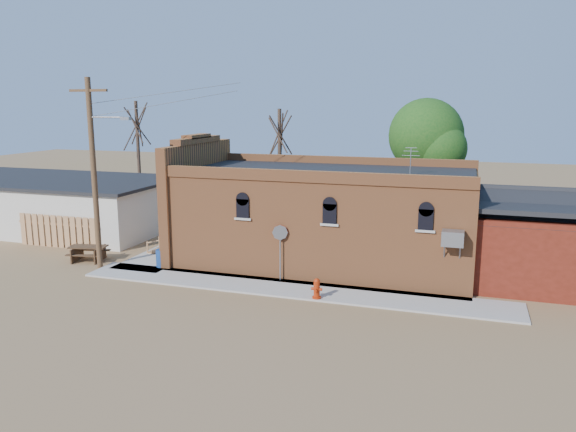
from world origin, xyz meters
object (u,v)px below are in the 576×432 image
(fire_hydrant, at_px, (317,288))
(picnic_table, at_px, (88,251))
(utility_pole, at_px, (95,170))
(trash_barrel, at_px, (162,258))
(stop_sign, at_px, (280,238))
(brick_bar, at_px, (320,216))

(fire_hydrant, height_order, picnic_table, fire_hydrant)
(utility_pole, xyz_separation_m, trash_barrel, (2.84, 0.86, -4.27))
(fire_hydrant, distance_m, picnic_table, 12.66)
(fire_hydrant, relative_size, stop_sign, 0.33)
(utility_pole, bearing_deg, stop_sign, 3.83)
(fire_hydrant, relative_size, trash_barrel, 0.98)
(brick_bar, xyz_separation_m, utility_pole, (-9.79, -4.29, 2.43))
(utility_pole, height_order, trash_barrel, utility_pole)
(stop_sign, height_order, trash_barrel, stop_sign)
(brick_bar, xyz_separation_m, trash_barrel, (-6.94, -3.43, -1.83))
(utility_pole, distance_m, fire_hydrant, 11.99)
(fire_hydrant, bearing_deg, utility_pole, 167.07)
(fire_hydrant, bearing_deg, trash_barrel, 159.24)
(trash_barrel, height_order, picnic_table, trash_barrel)
(stop_sign, xyz_separation_m, trash_barrel, (-6.12, 0.26, -1.51))
(trash_barrel, bearing_deg, fire_hydrant, -14.01)
(fire_hydrant, distance_m, stop_sign, 3.20)
(fire_hydrant, bearing_deg, stop_sign, 133.42)
(fire_hydrant, xyz_separation_m, stop_sign, (-2.16, 1.80, 1.53))
(utility_pole, height_order, fire_hydrant, utility_pole)
(trash_barrel, distance_m, picnic_table, 4.20)
(utility_pole, xyz_separation_m, stop_sign, (8.97, 0.60, -2.75))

